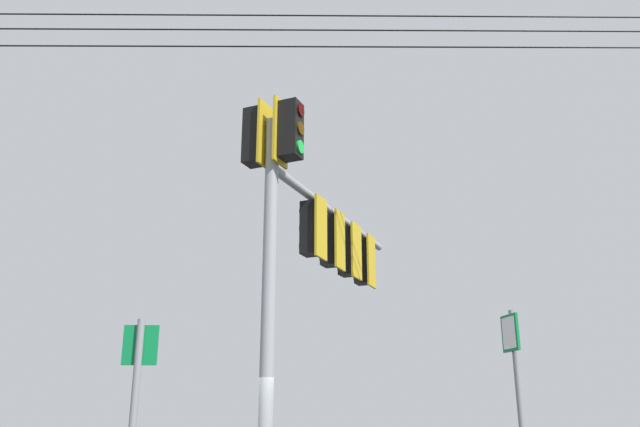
{
  "coord_description": "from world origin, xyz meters",
  "views": [
    {
      "loc": [
        -6.47,
        -6.48,
        1.9
      ],
      "look_at": [
        2.2,
        -0.51,
        5.34
      ],
      "focal_mm": 36.37,
      "sensor_mm": 36.0,
      "label": 1
    }
  ],
  "objects": [
    {
      "name": "overhead_wire_span",
      "position": [
        -0.42,
        0.32,
        7.84
      ],
      "size": [
        19.28,
        25.66,
        1.32
      ],
      "color": "black"
    },
    {
      "name": "route_sign_primary",
      "position": [
        0.83,
        -4.1,
        1.89
      ],
      "size": [
        0.24,
        0.27,
        3.14
      ],
      "color": "slate",
      "rests_on": "ground"
    },
    {
      "name": "signal_mast_assembly",
      "position": [
        1.82,
        -0.59,
        4.79
      ],
      "size": [
        5.12,
        1.5,
        6.59
      ],
      "color": "gray",
      "rests_on": "ground"
    }
  ]
}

